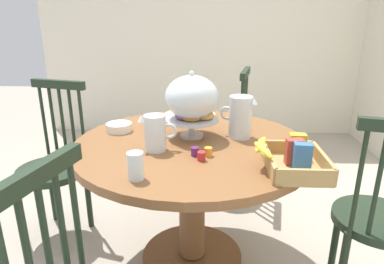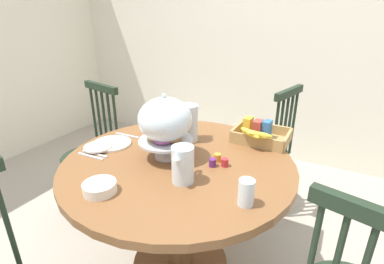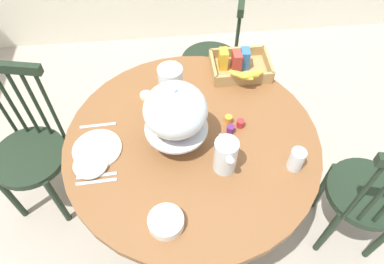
{
  "view_description": "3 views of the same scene",
  "coord_description": "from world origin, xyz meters",
  "px_view_note": "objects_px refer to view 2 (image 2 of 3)",
  "views": [
    {
      "loc": [
        1.54,
        0.09,
        1.34
      ],
      "look_at": [
        -0.07,
        0.02,
        0.79
      ],
      "focal_mm": 31.86,
      "sensor_mm": 36.0,
      "label": 1
    },
    {
      "loc": [
        0.62,
        -1.11,
        1.44
      ],
      "look_at": [
        -0.07,
        0.17,
        0.84
      ],
      "focal_mm": 27.11,
      "sensor_mm": 36.0,
      "label": 2
    },
    {
      "loc": [
        -0.17,
        -0.95,
        2.02
      ],
      "look_at": [
        -0.07,
        0.02,
        0.79
      ],
      "focal_mm": 32.58,
      "sensor_mm": 36.0,
      "label": 3
    }
  ],
  "objects_px": {
    "dining_table": "(179,195)",
    "windsor_chair_by_cabinet": "(264,153)",
    "drinking_glass": "(246,192)",
    "butter_dish": "(173,132)",
    "milk_pitcher": "(188,125)",
    "orange_juice_pitcher": "(183,166)",
    "pastry_stand_with_dome": "(165,122)",
    "windsor_chair_facing_door": "(93,156)",
    "china_plate_large": "(112,143)",
    "china_plate_small": "(98,147)",
    "cereal_bowl": "(100,188)",
    "cereal_basket": "(259,134)"
  },
  "relations": [
    {
      "from": "dining_table",
      "to": "windsor_chair_by_cabinet",
      "type": "relative_size",
      "value": 1.21
    },
    {
      "from": "drinking_glass",
      "to": "butter_dish",
      "type": "bearing_deg",
      "value": 142.33
    },
    {
      "from": "milk_pitcher",
      "to": "orange_juice_pitcher",
      "type": "bearing_deg",
      "value": -63.93
    },
    {
      "from": "pastry_stand_with_dome",
      "to": "orange_juice_pitcher",
      "type": "relative_size",
      "value": 1.88
    },
    {
      "from": "windsor_chair_by_cabinet",
      "to": "butter_dish",
      "type": "relative_size",
      "value": 16.25
    },
    {
      "from": "milk_pitcher",
      "to": "windsor_chair_facing_door",
      "type": "bearing_deg",
      "value": -177.63
    },
    {
      "from": "china_plate_large",
      "to": "milk_pitcher",
      "type": "bearing_deg",
      "value": 36.4
    },
    {
      "from": "drinking_glass",
      "to": "windsor_chair_facing_door",
      "type": "bearing_deg",
      "value": 162.47
    },
    {
      "from": "orange_juice_pitcher",
      "to": "drinking_glass",
      "type": "relative_size",
      "value": 1.66
    },
    {
      "from": "dining_table",
      "to": "windsor_chair_facing_door",
      "type": "relative_size",
      "value": 1.21
    },
    {
      "from": "windsor_chair_by_cabinet",
      "to": "china_plate_small",
      "type": "xyz_separation_m",
      "value": [
        -0.69,
        -0.96,
        0.3
      ]
    },
    {
      "from": "windsor_chair_facing_door",
      "to": "cereal_bowl",
      "type": "height_order",
      "value": "windsor_chair_facing_door"
    },
    {
      "from": "windsor_chair_by_cabinet",
      "to": "dining_table",
      "type": "bearing_deg",
      "value": -105.71
    },
    {
      "from": "orange_juice_pitcher",
      "to": "milk_pitcher",
      "type": "xyz_separation_m",
      "value": [
        -0.2,
        0.41,
        0.02
      ]
    },
    {
      "from": "cereal_basket",
      "to": "butter_dish",
      "type": "distance_m",
      "value": 0.52
    },
    {
      "from": "orange_juice_pitcher",
      "to": "milk_pitcher",
      "type": "distance_m",
      "value": 0.46
    },
    {
      "from": "dining_table",
      "to": "cereal_basket",
      "type": "distance_m",
      "value": 0.58
    },
    {
      "from": "pastry_stand_with_dome",
      "to": "butter_dish",
      "type": "relative_size",
      "value": 5.73
    },
    {
      "from": "dining_table",
      "to": "cereal_basket",
      "type": "height_order",
      "value": "cereal_basket"
    },
    {
      "from": "cereal_bowl",
      "to": "pastry_stand_with_dome",
      "type": "bearing_deg",
      "value": 79.73
    },
    {
      "from": "dining_table",
      "to": "pastry_stand_with_dome",
      "type": "height_order",
      "value": "pastry_stand_with_dome"
    },
    {
      "from": "china_plate_large",
      "to": "cereal_basket",
      "type": "bearing_deg",
      "value": 31.3
    },
    {
      "from": "dining_table",
      "to": "pastry_stand_with_dome",
      "type": "xyz_separation_m",
      "value": [
        -0.07,
        -0.0,
        0.41
      ]
    },
    {
      "from": "windsor_chair_facing_door",
      "to": "drinking_glass",
      "type": "relative_size",
      "value": 8.86
    },
    {
      "from": "pastry_stand_with_dome",
      "to": "drinking_glass",
      "type": "xyz_separation_m",
      "value": [
        0.49,
        -0.19,
        -0.14
      ]
    },
    {
      "from": "china_plate_small",
      "to": "drinking_glass",
      "type": "height_order",
      "value": "drinking_glass"
    },
    {
      "from": "cereal_basket",
      "to": "orange_juice_pitcher",
      "type": "bearing_deg",
      "value": -106.54
    },
    {
      "from": "orange_juice_pitcher",
      "to": "cereal_basket",
      "type": "xyz_separation_m",
      "value": [
        0.18,
        0.59,
        -0.03
      ]
    },
    {
      "from": "dining_table",
      "to": "butter_dish",
      "type": "bearing_deg",
      "value": 125.43
    },
    {
      "from": "windsor_chair_facing_door",
      "to": "cereal_basket",
      "type": "bearing_deg",
      "value": 10.45
    },
    {
      "from": "china_plate_large",
      "to": "butter_dish",
      "type": "distance_m",
      "value": 0.38
    },
    {
      "from": "dining_table",
      "to": "orange_juice_pitcher",
      "type": "relative_size",
      "value": 6.47
    },
    {
      "from": "butter_dish",
      "to": "china_plate_small",
      "type": "bearing_deg",
      "value": -121.96
    },
    {
      "from": "windsor_chair_by_cabinet",
      "to": "orange_juice_pitcher",
      "type": "xyz_separation_m",
      "value": [
        -0.12,
        -1.02,
        0.36
      ]
    },
    {
      "from": "dining_table",
      "to": "orange_juice_pitcher",
      "type": "height_order",
      "value": "orange_juice_pitcher"
    },
    {
      "from": "china_plate_large",
      "to": "china_plate_small",
      "type": "relative_size",
      "value": 1.47
    },
    {
      "from": "drinking_glass",
      "to": "pastry_stand_with_dome",
      "type": "bearing_deg",
      "value": 158.64
    },
    {
      "from": "pastry_stand_with_dome",
      "to": "butter_dish",
      "type": "height_order",
      "value": "pastry_stand_with_dome"
    },
    {
      "from": "orange_juice_pitcher",
      "to": "butter_dish",
      "type": "distance_m",
      "value": 0.56
    },
    {
      "from": "windsor_chair_facing_door",
      "to": "cereal_basket",
      "type": "relative_size",
      "value": 3.09
    },
    {
      "from": "dining_table",
      "to": "china_plate_small",
      "type": "relative_size",
      "value": 7.89
    },
    {
      "from": "orange_juice_pitcher",
      "to": "china_plate_small",
      "type": "xyz_separation_m",
      "value": [
        -0.57,
        0.06,
        -0.06
      ]
    },
    {
      "from": "windsor_chair_facing_door",
      "to": "china_plate_large",
      "type": "height_order",
      "value": "windsor_chair_facing_door"
    },
    {
      "from": "orange_juice_pitcher",
      "to": "butter_dish",
      "type": "bearing_deg",
      "value": 125.89
    },
    {
      "from": "pastry_stand_with_dome",
      "to": "china_plate_large",
      "type": "xyz_separation_m",
      "value": [
        -0.36,
        -0.01,
        -0.19
      ]
    },
    {
      "from": "pastry_stand_with_dome",
      "to": "cereal_bowl",
      "type": "distance_m",
      "value": 0.44
    },
    {
      "from": "windsor_chair_by_cabinet",
      "to": "cereal_basket",
      "type": "relative_size",
      "value": 3.09
    },
    {
      "from": "windsor_chair_by_cabinet",
      "to": "milk_pitcher",
      "type": "distance_m",
      "value": 0.79
    },
    {
      "from": "milk_pitcher",
      "to": "butter_dish",
      "type": "bearing_deg",
      "value": 160.44
    },
    {
      "from": "dining_table",
      "to": "drinking_glass",
      "type": "bearing_deg",
      "value": -24.94
    }
  ]
}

